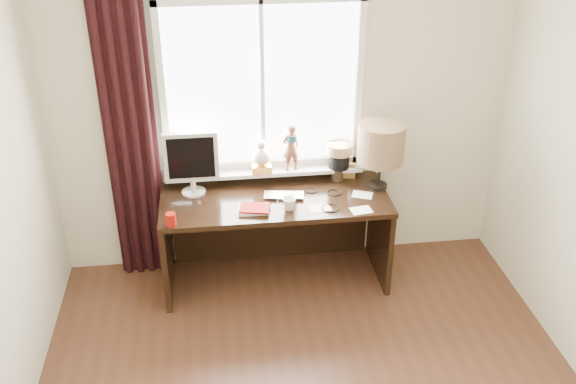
{
  "coord_description": "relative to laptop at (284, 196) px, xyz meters",
  "views": [
    {
      "loc": [
        -0.53,
        -2.51,
        3.08
      ],
      "look_at": [
        -0.05,
        1.25,
        1.0
      ],
      "focal_mm": 40.0,
      "sensor_mm": 36.0,
      "label": 1
    }
  ],
  "objects": [
    {
      "name": "loose_papers",
      "position": [
        0.45,
        -0.17,
        -0.01
      ],
      "size": [
        0.52,
        0.36,
        0.0
      ],
      "color": "white",
      "rests_on": "desk"
    },
    {
      "name": "wall_back",
      "position": [
        0.03,
        0.37,
        0.54
      ],
      "size": [
        3.5,
        0.0,
        2.6
      ],
      "primitive_type": "cube",
      "rotation": [
        1.57,
        0.0,
        0.0
      ],
      "color": "beige",
      "rests_on": "ground"
    },
    {
      "name": "red_cup",
      "position": [
        -0.82,
        -0.3,
        0.03
      ],
      "size": [
        0.07,
        0.07,
        0.09
      ],
      "primitive_type": "cylinder",
      "color": "#8C0E06",
      "rests_on": "desk"
    },
    {
      "name": "laptop",
      "position": [
        0.0,
        0.0,
        0.0
      ],
      "size": [
        0.32,
        0.23,
        0.02
      ],
      "primitive_type": "imported",
      "rotation": [
        0.0,
        0.0,
        -0.15
      ],
      "color": "silver",
      "rests_on": "desk"
    },
    {
      "name": "notebook_stack",
      "position": [
        -0.24,
        -0.17,
        0.0
      ],
      "size": [
        0.24,
        0.19,
        0.03
      ],
      "color": "beige",
      "rests_on": "desk"
    },
    {
      "name": "brush_holder",
      "position": [
        0.45,
        0.22,
        0.05
      ],
      "size": [
        0.09,
        0.09,
        0.25
      ],
      "color": "black",
      "rests_on": "desk"
    },
    {
      "name": "window",
      "position": [
        -0.09,
        0.32,
        0.54
      ],
      "size": [
        1.52,
        0.23,
        1.4
      ],
      "color": "white",
      "rests_on": "ground"
    },
    {
      "name": "curtain",
      "position": [
        -1.1,
        0.28,
        0.35
      ],
      "size": [
        0.38,
        0.09,
        2.25
      ],
      "color": "black",
      "rests_on": "floor"
    },
    {
      "name": "desk_cables",
      "position": [
        0.31,
        -0.07,
        -0.01
      ],
      "size": [
        0.29,
        0.42,
        0.01
      ],
      "color": "black",
      "rests_on": "desk"
    },
    {
      "name": "desk",
      "position": [
        -0.07,
        0.1,
        -0.26
      ],
      "size": [
        1.7,
        0.7,
        0.75
      ],
      "color": "black",
      "rests_on": "floor"
    },
    {
      "name": "table_lamp",
      "position": [
        0.73,
        0.06,
        0.35
      ],
      "size": [
        0.35,
        0.35,
        0.52
      ],
      "color": "black",
      "rests_on": "desk"
    },
    {
      "name": "icon_frame",
      "position": [
        0.54,
        0.24,
        0.05
      ],
      "size": [
        0.1,
        0.04,
        0.13
      ],
      "color": "gold",
      "rests_on": "desk"
    },
    {
      "name": "monitor",
      "position": [
        -0.67,
        0.15,
        0.27
      ],
      "size": [
        0.4,
        0.18,
        0.49
      ],
      "color": "beige",
      "rests_on": "desk"
    },
    {
      "name": "mug",
      "position": [
        0.01,
        -0.18,
        0.04
      ],
      "size": [
        0.13,
        0.13,
        0.1
      ],
      "primitive_type": "imported",
      "rotation": [
        0.0,
        0.0,
        1.1
      ],
      "color": "white",
      "rests_on": "desk"
    }
  ]
}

